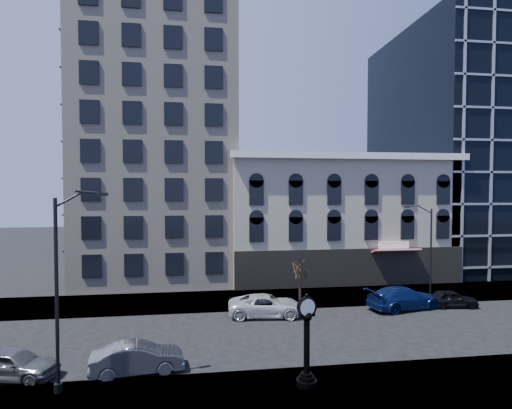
{
  "coord_description": "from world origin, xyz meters",
  "views": [
    {
      "loc": [
        -1.92,
        -24.28,
        9.0
      ],
      "look_at": [
        2.0,
        4.0,
        8.0
      ],
      "focal_mm": 28.0,
      "sensor_mm": 36.0,
      "label": 1
    }
  ],
  "objects": [
    {
      "name": "ground",
      "position": [
        0.0,
        0.0,
        0.0
      ],
      "size": [
        160.0,
        160.0,
        0.0
      ],
      "primitive_type": "plane",
      "color": "black",
      "rests_on": "ground"
    },
    {
      "name": "sidewalk_far",
      "position": [
        0.0,
        8.0,
        0.06
      ],
      "size": [
        160.0,
        6.0,
        0.12
      ],
      "primitive_type": "cube",
      "color": "gray",
      "rests_on": "ground"
    },
    {
      "name": "sidewalk_near",
      "position": [
        0.0,
        -8.0,
        0.06
      ],
      "size": [
        160.0,
        6.0,
        0.12
      ],
      "primitive_type": "cube",
      "color": "gray",
      "rests_on": "ground"
    },
    {
      "name": "cream_tower",
      "position": [
        -6.11,
        18.88,
        19.32
      ],
      "size": [
        15.9,
        15.4,
        42.5
      ],
      "color": "beige",
      "rests_on": "ground"
    },
    {
      "name": "victorian_row",
      "position": [
        12.0,
        15.89,
        6.0
      ],
      "size": [
        22.6,
        11.19,
        12.5
      ],
      "color": "#AEA38F",
      "rests_on": "ground"
    },
    {
      "name": "glass_office",
      "position": [
        32.0,
        20.91,
        14.0
      ],
      "size": [
        20.0,
        20.15,
        28.0
      ],
      "color": "black",
      "rests_on": "ground"
    },
    {
      "name": "street_clock",
      "position": [
        2.82,
        -6.88,
        2.03
      ],
      "size": [
        0.96,
        0.96,
        4.23
      ],
      "rotation": [
        0.0,
        0.0,
        0.3
      ],
      "color": "black",
      "rests_on": "sidewalk_near"
    },
    {
      "name": "street_lamp_near",
      "position": [
        -7.52,
        -5.87,
        6.96
      ],
      "size": [
        2.32,
        0.72,
        9.06
      ],
      "rotation": [
        0.0,
        0.0,
        0.2
      ],
      "color": "black",
      "rests_on": "sidewalk_near"
    },
    {
      "name": "street_lamp_far",
      "position": [
        16.26,
        6.23,
        6.02
      ],
      "size": [
        1.91,
        0.99,
        7.82
      ],
      "rotation": [
        0.0,
        0.0,
        2.73
      ],
      "color": "black",
      "rests_on": "sidewalk_far"
    },
    {
      "name": "bare_tree_far",
      "position": [
        5.98,
        6.8,
        3.2
      ],
      "size": [
        2.38,
        2.38,
        4.09
      ],
      "color": "black",
      "rests_on": "sidewalk_far"
    },
    {
      "name": "car_near_a",
      "position": [
        -10.86,
        -4.09,
        0.72
      ],
      "size": [
        4.5,
        2.56,
        1.44
      ],
      "primitive_type": "imported",
      "rotation": [
        0.0,
        0.0,
        1.36
      ],
      "color": "#595B60",
      "rests_on": "ground"
    },
    {
      "name": "car_near_b",
      "position": [
        -5.05,
        -4.28,
        0.74
      ],
      "size": [
        4.65,
        2.21,
        1.47
      ],
      "primitive_type": "imported",
      "rotation": [
        0.0,
        0.0,
        1.72
      ],
      "color": "#595B60",
      "rests_on": "ground"
    },
    {
      "name": "car_far_a",
      "position": [
        2.71,
        3.65,
        0.76
      ],
      "size": [
        5.68,
        3.05,
        1.52
      ],
      "primitive_type": "imported",
      "rotation": [
        0.0,
        0.0,
        1.47
      ],
      "color": "silver",
      "rests_on": "ground"
    },
    {
      "name": "car_far_b",
      "position": [
        13.33,
        3.94,
        0.84
      ],
      "size": [
        6.18,
        3.54,
        1.69
      ],
      "primitive_type": "imported",
      "rotation": [
        0.0,
        0.0,
        1.78
      ],
      "color": "#0C194C",
      "rests_on": "ground"
    },
    {
      "name": "car_far_c",
      "position": [
        17.24,
        3.89,
        0.65
      ],
      "size": [
        3.97,
        1.98,
        1.3
      ],
      "primitive_type": "imported",
      "rotation": [
        0.0,
        0.0,
        1.45
      ],
      "color": "black",
      "rests_on": "ground"
    }
  ]
}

